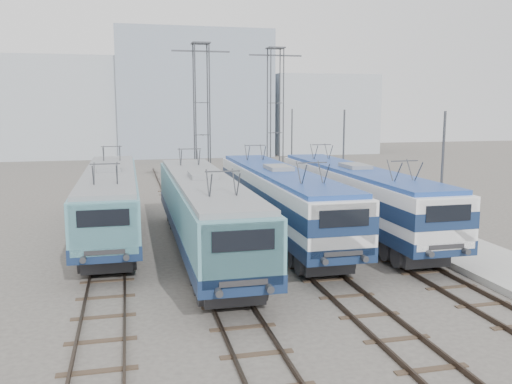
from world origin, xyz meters
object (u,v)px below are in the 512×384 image
object	(u,v)px
locomotive_far_right	(356,193)
mast_mid	(343,161)
mast_front	(441,186)
catenary_tower_west	(202,114)
locomotive_center_left	(204,209)
locomotive_center_right	(279,196)
mast_rear	(292,148)
locomotive_far_left	(110,197)
catenary_tower_east	(275,113)

from	to	relation	value
locomotive_far_right	mast_mid	size ratio (longest dim) A/B	2.65
mast_front	locomotive_far_right	bearing A→B (deg)	108.34
catenary_tower_west	locomotive_center_left	bearing A→B (deg)	-97.55
locomotive_center_right	locomotive_far_right	xyz separation A→B (m)	(4.50, -0.01, -0.01)
locomotive_center_left	mast_mid	distance (m)	14.13
locomotive_center_right	mast_rear	size ratio (longest dim) A/B	2.67
locomotive_far_left	locomotive_center_right	bearing A→B (deg)	-13.84
catenary_tower_west	mast_mid	bearing A→B (deg)	-42.93
locomotive_far_right	catenary_tower_east	world-z (taller)	catenary_tower_east
locomotive_far_left	locomotive_far_right	world-z (taller)	locomotive_far_right
catenary_tower_east	locomotive_far_left	bearing A→B (deg)	-133.04
locomotive_far_right	mast_front	distance (m)	5.99
catenary_tower_east	mast_mid	world-z (taller)	catenary_tower_east
mast_mid	mast_rear	size ratio (longest dim) A/B	1.00
catenary_tower_east	mast_mid	xyz separation A→B (m)	(2.10, -10.00, -3.14)
locomotive_center_right	mast_rear	distance (m)	19.50
mast_rear	locomotive_far_left	bearing A→B (deg)	-133.48
locomotive_far_right	mast_mid	bearing A→B (deg)	73.92
catenary_tower_east	mast_rear	world-z (taller)	catenary_tower_east
locomotive_center_left	catenary_tower_west	distance (m)	17.66
locomotive_far_left	locomotive_center_left	distance (m)	6.57
catenary_tower_west	catenary_tower_east	size ratio (longest dim) A/B	1.00
locomotive_far_left	catenary_tower_west	distance (m)	14.60
locomotive_far_left	mast_mid	distance (m)	15.96
locomotive_center_right	locomotive_center_left	bearing A→B (deg)	-150.29
locomotive_far_left	locomotive_far_right	bearing A→B (deg)	-9.38
catenary_tower_west	mast_mid	distance (m)	12.16
locomotive_center_left	catenary_tower_west	bearing A→B (deg)	82.45
locomotive_far_right	mast_rear	bearing A→B (deg)	84.26
locomotive_center_left	mast_mid	bearing A→B (deg)	39.59
mast_mid	locomotive_center_left	bearing A→B (deg)	-140.41
mast_rear	catenary_tower_east	bearing A→B (deg)	-136.40
mast_mid	locomotive_far_left	bearing A→B (deg)	-164.74
locomotive_far_right	mast_front	world-z (taller)	mast_front
catenary_tower_west	catenary_tower_east	bearing A→B (deg)	17.10
locomotive_center_left	mast_rear	world-z (taller)	mast_rear
locomotive_center_left	locomotive_far_left	bearing A→B (deg)	133.24
catenary_tower_west	mast_front	world-z (taller)	catenary_tower_west
locomotive_center_right	mast_mid	distance (m)	9.09
locomotive_far_left	mast_front	size ratio (longest dim) A/B	2.62
locomotive_center_right	mast_front	world-z (taller)	mast_front
catenary_tower_east	mast_rear	bearing A→B (deg)	43.60
locomotive_far_left	locomotive_center_left	size ratio (longest dim) A/B	0.98
catenary_tower_east	mast_rear	xyz separation A→B (m)	(2.10, 2.00, -3.14)
locomotive_center_left	mast_front	bearing A→B (deg)	-15.59
locomotive_far_right	catenary_tower_west	bearing A→B (deg)	115.09
locomotive_center_right	catenary_tower_east	size ratio (longest dim) A/B	1.55
mast_front	catenary_tower_east	bearing A→B (deg)	95.45
locomotive_far_right	mast_rear	world-z (taller)	mast_rear
locomotive_far_right	catenary_tower_east	size ratio (longest dim) A/B	1.55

